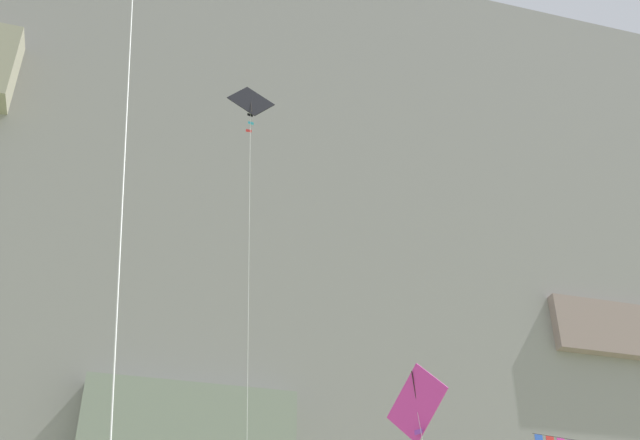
{
  "coord_description": "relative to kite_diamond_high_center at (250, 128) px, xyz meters",
  "views": [
    {
      "loc": [
        -4.68,
        3.95,
        3.47
      ],
      "look_at": [
        1.78,
        27.24,
        18.65
      ],
      "focal_mm": 44.1,
      "sensor_mm": 36.0,
      "label": 1
    }
  ],
  "objects": [
    {
      "name": "kite_diamond_high_center",
      "position": [
        0.0,
        0.0,
        0.0
      ],
      "size": [
        1.58,
        1.61,
        21.52
      ],
      "color": "black",
      "rests_on": "ground"
    },
    {
      "name": "cliff_face",
      "position": [
        1.51,
        42.16,
        10.98
      ],
      "size": [
        180.0,
        34.24,
        61.12
      ],
      "color": "gray",
      "rests_on": "ground"
    },
    {
      "name": "kite_diamond_upper_left",
      "position": [
        5.62,
        1.04,
        -8.54
      ],
      "size": [
        1.21,
        4.05,
        12.37
      ],
      "color": "#CC3399",
      "rests_on": "ground"
    }
  ]
}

